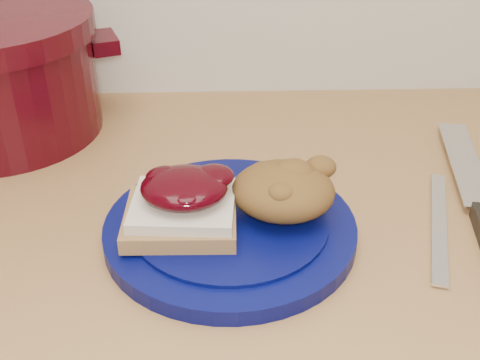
{
  "coord_description": "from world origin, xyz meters",
  "views": [
    {
      "loc": [
        0.02,
        1.0,
        1.25
      ],
      "look_at": [
        0.03,
        1.48,
        0.95
      ],
      "focal_mm": 45.0,
      "sensor_mm": 36.0,
      "label": 1
    }
  ],
  "objects": [
    {
      "name": "plate",
      "position": [
        0.02,
        1.46,
        0.91
      ],
      "size": [
        0.27,
        0.27,
        0.02
      ],
      "primitive_type": "cylinder",
      "rotation": [
        0.0,
        0.0,
        -0.12
      ],
      "color": "#040841",
      "rests_on": "wood_countertop"
    },
    {
      "name": "sandwich",
      "position": [
        -0.02,
        1.45,
        0.94
      ],
      "size": [
        0.1,
        0.09,
        0.05
      ],
      "rotation": [
        0.0,
        0.0,
        -0.12
      ],
      "color": "olive",
      "rests_on": "plate"
    },
    {
      "name": "stuffing_mound",
      "position": [
        0.07,
        1.47,
        0.94
      ],
      "size": [
        0.11,
        0.1,
        0.05
      ],
      "primitive_type": "ellipsoid",
      "rotation": [
        0.0,
        0.0,
        -0.12
      ],
      "color": "brown",
      "rests_on": "plate"
    },
    {
      "name": "butter_knife",
      "position": [
        0.23,
        1.47,
        0.9
      ],
      "size": [
        0.07,
        0.18,
        0.0
      ],
      "primitive_type": "cube",
      "rotation": [
        0.0,
        0.0,
        1.28
      ],
      "color": "silver",
      "rests_on": "wood_countertop"
    }
  ]
}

